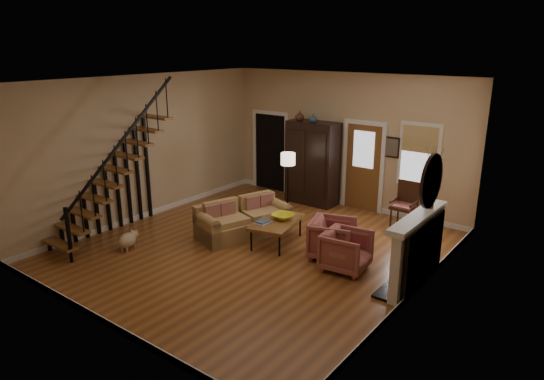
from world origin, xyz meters
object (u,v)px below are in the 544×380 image
Objects in this scene: side_chair at (404,205)px; armchair_left at (346,251)px; floor_lamp at (288,184)px; coffee_table at (277,232)px; armoire at (313,163)px; sofa at (244,219)px; armchair_right at (332,239)px.

armchair_left is at bearing -89.10° from side_chair.
coffee_table is at bearing -61.45° from floor_lamp.
armoire reaches higher than armchair_left.
sofa is 2.08m from armchair_right.
side_chair reaches higher than armchair_left.
armoire reaches higher than coffee_table.
armchair_right is (-0.47, 0.32, 0.01)m from armchair_left.
armchair_left is (2.55, -0.13, -0.00)m from sofa.
armoire is at bearing 21.71° from armchair_right.
sofa is 1.32× the size of floor_lamp.
armoire is 3.94m from armchair_left.
armoire is 1.07× the size of sofa.
sofa reaches higher than armchair_left.
floor_lamp is at bearing -161.94° from side_chair.
coffee_table is 1.74m from armchair_left.
armoire is at bearing 107.94° from coffee_table.
floor_lamp is (-2.14, 1.53, 0.37)m from armchair_right.
floor_lamp is at bearing 110.25° from sofa.
coffee_table is 1.26m from armchair_right.
sofa reaches higher than coffee_table.
armoire is at bearing 35.35° from armchair_left.
armchair_left is (2.59, -2.89, -0.68)m from armoire.
floor_lamp is at bearing 118.55° from coffee_table.
side_chair is (2.51, 2.56, 0.14)m from sofa.
armoire is 2.61× the size of armchair_left.
armchair_right reaches higher than coffee_table.
armchair_right reaches higher than sofa.
coffee_table is at bearing -72.06° from armoire.
armchair_right is 0.56× the size of floor_lamp.
armchair_left is 2.69m from side_chair.
armoire is 2.61m from side_chair.
armchair_right is at bearing 23.08° from sofa.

